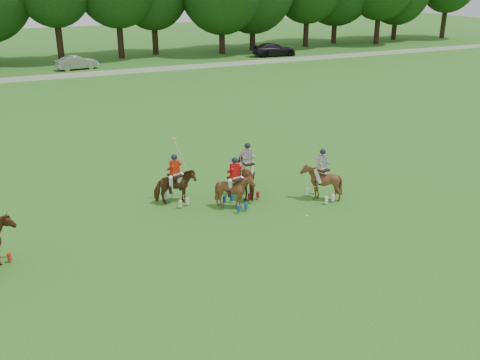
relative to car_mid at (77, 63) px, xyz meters
name	(u,v)px	position (x,y,z in m)	size (l,w,h in m)	color
ground	(247,267)	(-0.84, -42.50, -0.68)	(180.00, 180.00, 0.00)	#29611B
boundary_rail	(76,75)	(-0.84, -4.50, -0.46)	(120.00, 0.10, 0.44)	white
car_mid	(77,63)	(0.00, 0.00, 0.00)	(1.44, 4.12, 1.36)	#9D9EA2
car_right	(274,49)	(22.50, 0.00, 0.08)	(2.12, 5.22, 1.51)	black
polo_red_b	(176,186)	(-1.34, -36.41, 0.10)	(1.80, 1.67, 2.75)	#492813
polo_red_c	(235,190)	(0.77, -37.86, 0.12)	(1.44, 1.56, 2.23)	#492813
polo_stripe_a	(247,176)	(1.82, -36.85, 0.21)	(1.28, 2.06, 2.43)	#492813
polo_stripe_b	(321,181)	(4.54, -38.57, 0.15)	(1.55, 1.67, 2.30)	#492813
polo_ball	(307,216)	(3.06, -39.93, -0.63)	(0.09, 0.09, 0.09)	white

